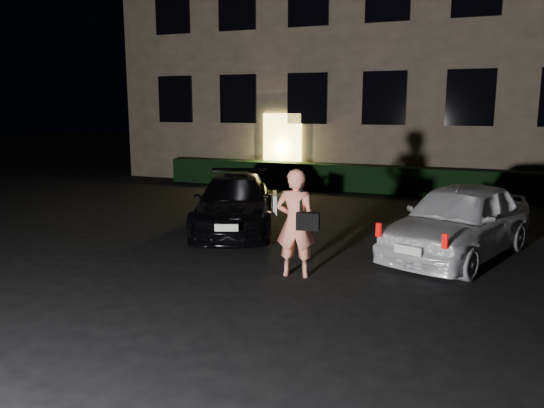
% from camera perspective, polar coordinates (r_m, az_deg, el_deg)
% --- Properties ---
extents(ground, '(80.00, 80.00, 0.00)m').
position_cam_1_polar(ground, '(7.74, -3.24, -10.29)').
color(ground, black).
rests_on(ground, ground).
extents(building, '(20.00, 8.11, 12.00)m').
position_cam_1_polar(building, '(22.00, 14.19, 18.68)').
color(building, brown).
rests_on(building, ground).
extents(hedge, '(15.00, 0.70, 0.85)m').
position_cam_1_polar(hedge, '(17.48, 11.40, 2.64)').
color(hedge, black).
rests_on(hedge, ground).
extents(sedan, '(3.10, 4.47, 1.20)m').
position_cam_1_polar(sedan, '(11.95, -4.07, 0.12)').
color(sedan, black).
rests_on(sedan, ground).
extents(hatch, '(2.88, 4.31, 1.36)m').
position_cam_1_polar(hatch, '(10.33, 19.48, -1.64)').
color(hatch, white).
rests_on(hatch, ground).
extents(man, '(0.78, 0.52, 1.77)m').
position_cam_1_polar(man, '(8.56, 2.59, -2.04)').
color(man, '#FF9071').
rests_on(man, ground).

